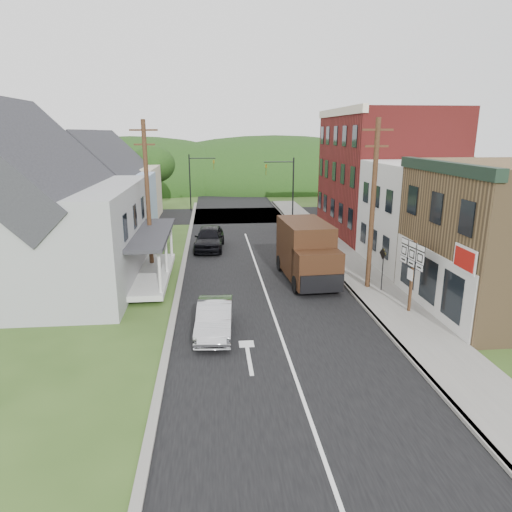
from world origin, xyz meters
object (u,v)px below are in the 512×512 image
object	(u,v)px
route_sign_cluster	(412,266)
warning_sign	(383,263)
silver_sedan	(215,319)
dark_sedan	(209,238)
delivery_van	(307,252)

from	to	relation	value
route_sign_cluster	warning_sign	bearing A→B (deg)	87.10
silver_sedan	dark_sedan	xyz separation A→B (m)	(-0.23, 14.59, 0.16)
delivery_van	route_sign_cluster	bearing A→B (deg)	-58.92
silver_sedan	warning_sign	distance (m)	9.93
warning_sign	route_sign_cluster	bearing A→B (deg)	-96.44
silver_sedan	delivery_van	xyz separation A→B (m)	(5.34, 6.78, 1.01)
route_sign_cluster	warning_sign	distance (m)	3.11
silver_sedan	delivery_van	size ratio (longest dim) A/B	0.68
dark_sedan	warning_sign	distance (m)	13.74
silver_sedan	route_sign_cluster	xyz separation A→B (m)	(9.07, 1.32, 1.67)
route_sign_cluster	delivery_van	bearing A→B (deg)	117.84
dark_sedan	delivery_van	size ratio (longest dim) A/B	0.81
silver_sedan	dark_sedan	size ratio (longest dim) A/B	0.84
silver_sedan	route_sign_cluster	world-z (taller)	route_sign_cluster
delivery_van	route_sign_cluster	size ratio (longest dim) A/B	1.79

